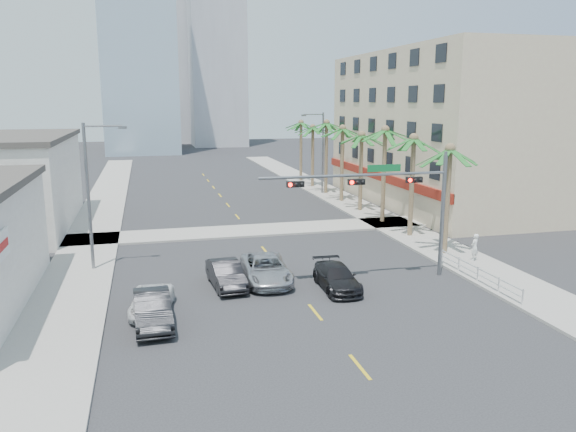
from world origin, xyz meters
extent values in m
plane|color=#262628|center=(0.00, 0.00, 0.00)|extent=(260.00, 260.00, 0.00)
cube|color=gray|center=(12.00, 20.00, 0.07)|extent=(4.00, 120.00, 0.15)
cube|color=gray|center=(-12.00, 20.00, 0.07)|extent=(4.00, 120.00, 0.15)
cube|color=gray|center=(0.00, 22.00, 0.07)|extent=(80.00, 4.00, 0.15)
cube|color=#CEB391|center=(22.00, 30.00, 7.50)|extent=(15.00, 28.00, 15.00)
cube|color=maroon|center=(14.40, 30.00, 3.00)|extent=(0.30, 28.00, 0.80)
cube|color=#99B2C6|center=(-8.00, 95.00, 24.00)|extent=(14.00, 14.00, 48.00)
cube|color=#ADADB2|center=(9.00, 110.00, 30.00)|extent=(12.00, 12.00, 60.00)
cube|color=#ADADB2|center=(-3.00, 125.00, 21.00)|extent=(16.00, 16.00, 42.00)
cylinder|color=slate|center=(9.00, 8.00, 3.60)|extent=(0.24, 0.24, 7.20)
cylinder|color=slate|center=(3.50, 8.00, 6.20)|extent=(11.00, 0.16, 0.16)
cube|color=#0C662D|center=(5.20, 8.00, 6.55)|extent=(2.00, 0.05, 0.40)
cube|color=black|center=(7.00, 7.85, 5.85)|extent=(0.95, 0.28, 0.32)
sphere|color=#FF0C05|center=(6.68, 7.69, 5.85)|extent=(0.22, 0.22, 0.22)
cube|color=black|center=(3.50, 7.85, 5.85)|extent=(0.95, 0.28, 0.32)
sphere|color=#FF0C05|center=(3.18, 7.69, 5.85)|extent=(0.22, 0.22, 0.22)
cube|color=black|center=(0.00, 7.85, 5.85)|extent=(0.95, 0.28, 0.32)
sphere|color=#FF0C05|center=(-0.32, 7.69, 5.85)|extent=(0.22, 0.22, 0.22)
cylinder|color=brown|center=(11.60, 12.00, 3.60)|extent=(0.36, 0.36, 7.20)
cylinder|color=brown|center=(11.60, 17.20, 3.78)|extent=(0.36, 0.36, 7.56)
cylinder|color=brown|center=(11.60, 22.40, 3.96)|extent=(0.36, 0.36, 7.92)
cylinder|color=brown|center=(11.60, 27.60, 3.60)|extent=(0.36, 0.36, 7.20)
cylinder|color=brown|center=(11.60, 32.80, 3.78)|extent=(0.36, 0.36, 7.56)
cylinder|color=brown|center=(11.60, 38.00, 3.96)|extent=(0.36, 0.36, 7.92)
cylinder|color=brown|center=(11.60, 43.20, 3.60)|extent=(0.36, 0.36, 7.20)
cylinder|color=brown|center=(11.60, 48.40, 3.78)|extent=(0.36, 0.36, 7.56)
cylinder|color=slate|center=(-11.20, 14.00, 4.50)|extent=(0.20, 0.20, 9.00)
cylinder|color=slate|center=(-10.10, 14.00, 8.80)|extent=(2.20, 0.12, 0.12)
cube|color=slate|center=(-9.00, 14.00, 8.70)|extent=(0.50, 0.25, 0.18)
cylinder|color=slate|center=(11.20, 38.00, 4.50)|extent=(0.20, 0.20, 9.00)
cylinder|color=slate|center=(10.10, 38.00, 8.80)|extent=(2.20, 0.12, 0.12)
cube|color=slate|center=(9.00, 38.00, 8.70)|extent=(0.50, 0.25, 0.18)
cylinder|color=silver|center=(10.30, 6.00, 0.55)|extent=(0.08, 8.00, 0.08)
cylinder|color=silver|center=(10.30, 6.00, 0.90)|extent=(0.08, 8.00, 0.08)
cylinder|color=silver|center=(10.30, 2.00, 0.50)|extent=(0.08, 0.08, 1.00)
cylinder|color=silver|center=(10.30, 4.00, 0.50)|extent=(0.08, 0.08, 1.00)
cylinder|color=silver|center=(10.30, 6.00, 0.50)|extent=(0.08, 0.08, 1.00)
cylinder|color=silver|center=(10.30, 8.00, 0.50)|extent=(0.08, 0.08, 1.00)
cylinder|color=silver|center=(10.30, 10.00, 0.50)|extent=(0.08, 0.08, 1.00)
imported|color=black|center=(-7.80, 4.34, 0.78)|extent=(1.84, 4.79, 1.56)
imported|color=silver|center=(-7.80, 5.93, 0.59)|extent=(2.40, 4.45, 1.19)
imported|color=black|center=(-3.72, 8.96, 0.73)|extent=(1.89, 4.55, 1.47)
imported|color=#B3B4B8|center=(-1.35, 9.28, 0.76)|extent=(2.84, 5.64, 1.53)
imported|color=black|center=(2.18, 7.08, 0.67)|extent=(2.01, 4.66, 1.34)
imported|color=white|center=(12.49, 9.82, 1.03)|extent=(0.77, 0.69, 1.76)
camera|label=1|loc=(-7.75, -21.06, 10.27)|focal=35.00mm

